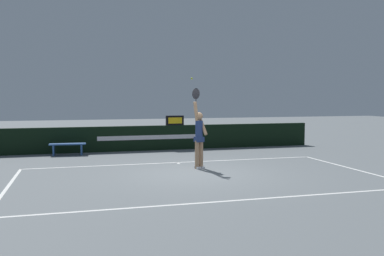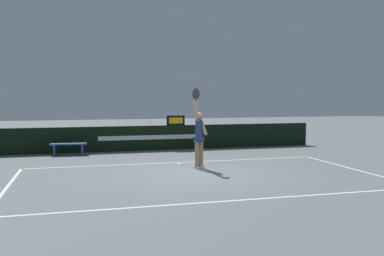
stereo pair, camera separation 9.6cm
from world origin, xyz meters
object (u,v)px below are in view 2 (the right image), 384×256
object	(u,v)px
tennis_player	(199,135)
tennis_ball	(192,79)
speed_display	(176,120)
courtside_bench_near	(68,146)

from	to	relation	value
tennis_player	tennis_ball	xyz separation A→B (m)	(-0.22, 0.06, 1.76)
speed_display	courtside_bench_near	size ratio (longest dim) A/B	0.55
tennis_ball	speed_display	bearing A→B (deg)	82.98
speed_display	tennis_ball	distance (m)	5.09
tennis_player	courtside_bench_near	xyz separation A→B (m)	(-4.03, 4.20, -0.71)
tennis_ball	courtside_bench_near	bearing A→B (deg)	132.52
tennis_player	speed_display	bearing A→B (deg)	85.67
tennis_ball	courtside_bench_near	size ratio (longest dim) A/B	0.05
tennis_player	tennis_ball	bearing A→B (deg)	165.93
courtside_bench_near	speed_display	bearing A→B (deg)	8.43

